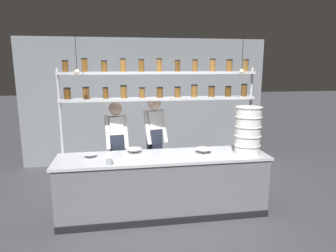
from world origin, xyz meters
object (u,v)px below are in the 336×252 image
Objects in this scene: serving_cup_front at (109,162)px; chef_left at (117,145)px; container_stack at (248,130)px; prep_bowl_center_back at (134,151)px; cutting_board at (134,160)px; prep_bowl_center_front at (90,156)px; spice_shelf_unit at (161,88)px; prep_bowl_near_left at (203,151)px; chef_center at (155,140)px.

chef_left is at bearing 83.77° from serving_cup_front.
container_stack reaches higher than prep_bowl_center_back.
cutting_board is 2.12× the size of prep_bowl_center_front.
prep_bowl_center_front is 0.81× the size of prep_bowl_center_back.
spice_shelf_unit is 1.46m from container_stack.
prep_bowl_near_left is 2.67× the size of serving_cup_front.
spice_shelf_unit is 1.37m from serving_cup_front.
prep_bowl_center_front is (-1.01, -0.51, -0.07)m from chef_center.
chef_left is at bearing 161.64° from container_stack.
chef_center is at bearing 46.01° from prep_bowl_center_back.
container_stack is 1.76m from cutting_board.
serving_cup_front is (-0.36, -0.52, 0.02)m from prep_bowl_center_back.
chef_center is 0.88m from prep_bowl_near_left.
prep_bowl_center_back is at bearing -165.89° from spice_shelf_unit.
prep_bowl_near_left is at bearing -9.74° from prep_bowl_center_back.
prep_bowl_center_front is (-2.34, 0.18, -0.33)m from container_stack.
spice_shelf_unit reaches higher than chef_left.
prep_bowl_center_back reaches higher than prep_bowl_center_front.
chef_center is 9.28× the size of prep_bowl_center_front.
spice_shelf_unit reaches higher than prep_bowl_near_left.
prep_bowl_center_back is (0.26, -0.33, -0.01)m from chef_left.
prep_bowl_near_left is at bearing -1.53° from prep_bowl_center_front.
spice_shelf_unit is at bearing 154.91° from prep_bowl_near_left.
chef_left is 2.33× the size of container_stack.
cutting_board is at bearing -24.10° from prep_bowl_center_front.
chef_center is 0.88m from cutting_board.
spice_shelf_unit is at bearing -90.84° from chef_center.
cutting_board is (0.24, -0.74, -0.03)m from chef_left.
chef_left is at bearing 158.66° from prep_bowl_near_left.
spice_shelf_unit is 16.00× the size of prep_bowl_center_front.
container_stack is at bearing -4.48° from prep_bowl_center_front.
prep_bowl_center_back is (-0.43, -0.11, -0.94)m from spice_shelf_unit.
prep_bowl_near_left is (1.07, 0.23, 0.02)m from cutting_board.
container_stack is (1.33, -0.69, 0.26)m from chef_center.
chef_left is 6.64× the size of prep_bowl_near_left.
chef_center is 4.38× the size of cutting_board.
prep_bowl_center_front is at bearing -167.30° from spice_shelf_unit.
cutting_board is 0.41m from prep_bowl_center_back.
chef_center is 1.15m from serving_cup_front.
prep_bowl_near_left is 1.08× the size of prep_bowl_center_back.
chef_left is 0.60m from prep_bowl_center_front.
prep_bowl_center_back is (0.65, 0.13, 0.01)m from prep_bowl_center_front.
spice_shelf_unit is at bearing 161.35° from container_stack.
prep_bowl_near_left is at bearing -54.59° from chef_center.
prep_bowl_near_left is at bearing -25.09° from spice_shelf_unit.
chef_left reaches higher than prep_bowl_near_left.
prep_bowl_center_back is 2.47× the size of serving_cup_front.
spice_shelf_unit is at bearing 14.11° from prep_bowl_center_back.
chef_center is at bearing 152.58° from container_stack.
cutting_board is 1.72× the size of prep_bowl_center_back.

